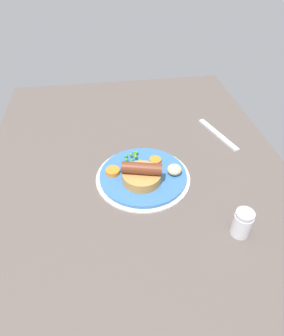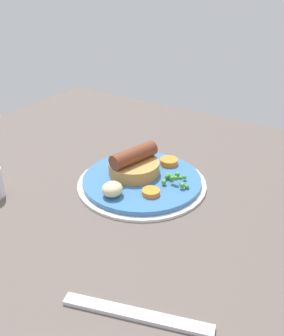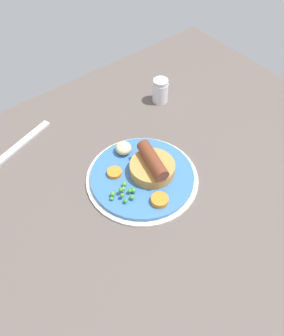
{
  "view_description": "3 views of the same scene",
  "coord_description": "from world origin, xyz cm",
  "px_view_note": "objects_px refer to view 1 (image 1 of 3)",
  "views": [
    {
      "loc": [
        -58.19,
        7.27,
        54.54
      ],
      "look_at": [
        -2.72,
        -0.9,
        6.36
      ],
      "focal_mm": 32.0,
      "sensor_mm": 36.0,
      "label": 1
    },
    {
      "loc": [
        29.77,
        -51.23,
        39.01
      ],
      "look_at": [
        -2.42,
        -1.71,
        6.84
      ],
      "focal_mm": 40.0,
      "sensor_mm": 36.0,
      "label": 2
    },
    {
      "loc": [
        28.15,
        37.67,
        65.27
      ],
      "look_at": [
        -3.32,
        -1.88,
        5.69
      ],
      "focal_mm": 40.0,
      "sensor_mm": 36.0,
      "label": 3
    }
  ],
  "objects_px": {
    "pea_pile": "(133,157)",
    "potato_chunk_1": "(174,170)",
    "dinner_plate": "(143,176)",
    "sausage_pudding": "(142,174)",
    "carrot_slice_4": "(113,171)",
    "salt_shaker": "(242,223)",
    "fork": "(218,134)",
    "carrot_slice_1": "(155,160)"
  },
  "relations": [
    {
      "from": "sausage_pudding",
      "to": "pea_pile",
      "type": "xyz_separation_m",
      "value": [
        0.08,
        0.01,
        -0.01
      ]
    },
    {
      "from": "pea_pile",
      "to": "potato_chunk_1",
      "type": "height_order",
      "value": "potato_chunk_1"
    },
    {
      "from": "fork",
      "to": "carrot_slice_4",
      "type": "bearing_deg",
      "value": 95.88
    },
    {
      "from": "potato_chunk_1",
      "to": "salt_shaker",
      "type": "height_order",
      "value": "salt_shaker"
    },
    {
      "from": "fork",
      "to": "pea_pile",
      "type": "bearing_deg",
      "value": 92.28
    },
    {
      "from": "carrot_slice_1",
      "to": "fork",
      "type": "relative_size",
      "value": 0.17
    },
    {
      "from": "carrot_slice_4",
      "to": "salt_shaker",
      "type": "bearing_deg",
      "value": -130.44
    },
    {
      "from": "dinner_plate",
      "to": "potato_chunk_1",
      "type": "distance_m",
      "value": 0.08
    },
    {
      "from": "salt_shaker",
      "to": "sausage_pudding",
      "type": "bearing_deg",
      "value": 45.92
    },
    {
      "from": "pea_pile",
      "to": "salt_shaker",
      "type": "height_order",
      "value": "salt_shaker"
    },
    {
      "from": "dinner_plate",
      "to": "potato_chunk_1",
      "type": "relative_size",
      "value": 6.57
    },
    {
      "from": "sausage_pudding",
      "to": "carrot_slice_4",
      "type": "distance_m",
      "value": 0.08
    },
    {
      "from": "dinner_plate",
      "to": "salt_shaker",
      "type": "height_order",
      "value": "salt_shaker"
    },
    {
      "from": "pea_pile",
      "to": "fork",
      "type": "xyz_separation_m",
      "value": [
        0.1,
        -0.27,
        -0.02
      ]
    },
    {
      "from": "pea_pile",
      "to": "salt_shaker",
      "type": "bearing_deg",
      "value": -143.02
    },
    {
      "from": "pea_pile",
      "to": "carrot_slice_1",
      "type": "relative_size",
      "value": 1.76
    },
    {
      "from": "sausage_pudding",
      "to": "potato_chunk_1",
      "type": "xyz_separation_m",
      "value": [
        0.01,
        -0.08,
        -0.01
      ]
    },
    {
      "from": "dinner_plate",
      "to": "carrot_slice_4",
      "type": "relative_size",
      "value": 6.79
    },
    {
      "from": "dinner_plate",
      "to": "potato_chunk_1",
      "type": "height_order",
      "value": "potato_chunk_1"
    },
    {
      "from": "sausage_pudding",
      "to": "fork",
      "type": "xyz_separation_m",
      "value": [
        0.18,
        -0.26,
        -0.03
      ]
    },
    {
      "from": "sausage_pudding",
      "to": "salt_shaker",
      "type": "height_order",
      "value": "sausage_pudding"
    },
    {
      "from": "fork",
      "to": "salt_shaker",
      "type": "distance_m",
      "value": 0.36
    },
    {
      "from": "carrot_slice_1",
      "to": "potato_chunk_1",
      "type": "bearing_deg",
      "value": -143.82
    },
    {
      "from": "potato_chunk_1",
      "to": "dinner_plate",
      "type": "bearing_deg",
      "value": 83.27
    },
    {
      "from": "potato_chunk_1",
      "to": "fork",
      "type": "bearing_deg",
      "value": -46.51
    },
    {
      "from": "carrot_slice_1",
      "to": "salt_shaker",
      "type": "height_order",
      "value": "salt_shaker"
    },
    {
      "from": "sausage_pudding",
      "to": "fork",
      "type": "relative_size",
      "value": 0.56
    },
    {
      "from": "carrot_slice_4",
      "to": "pea_pile",
      "type": "bearing_deg",
      "value": -51.88
    },
    {
      "from": "pea_pile",
      "to": "potato_chunk_1",
      "type": "relative_size",
      "value": 1.49
    },
    {
      "from": "dinner_plate",
      "to": "carrot_slice_4",
      "type": "xyz_separation_m",
      "value": [
        0.02,
        0.07,
        0.01
      ]
    },
    {
      "from": "salt_shaker",
      "to": "dinner_plate",
      "type": "bearing_deg",
      "value": 41.54
    },
    {
      "from": "carrot_slice_1",
      "to": "salt_shaker",
      "type": "xyz_separation_m",
      "value": [
        -0.24,
        -0.14,
        0.01
      ]
    },
    {
      "from": "sausage_pudding",
      "to": "fork",
      "type": "distance_m",
      "value": 0.32
    },
    {
      "from": "dinner_plate",
      "to": "sausage_pudding",
      "type": "bearing_deg",
      "value": 163.77
    },
    {
      "from": "carrot_slice_4",
      "to": "salt_shaker",
      "type": "distance_m",
      "value": 0.33
    },
    {
      "from": "dinner_plate",
      "to": "sausage_pudding",
      "type": "distance_m",
      "value": 0.04
    },
    {
      "from": "potato_chunk_1",
      "to": "carrot_slice_1",
      "type": "bearing_deg",
      "value": 36.18
    },
    {
      "from": "dinner_plate",
      "to": "pea_pile",
      "type": "relative_size",
      "value": 4.41
    },
    {
      "from": "salt_shaker",
      "to": "carrot_slice_1",
      "type": "bearing_deg",
      "value": 29.47
    },
    {
      "from": "pea_pile",
      "to": "fork",
      "type": "height_order",
      "value": "pea_pile"
    },
    {
      "from": "potato_chunk_1",
      "to": "fork",
      "type": "height_order",
      "value": "potato_chunk_1"
    },
    {
      "from": "potato_chunk_1",
      "to": "carrot_slice_4",
      "type": "height_order",
      "value": "potato_chunk_1"
    }
  ]
}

